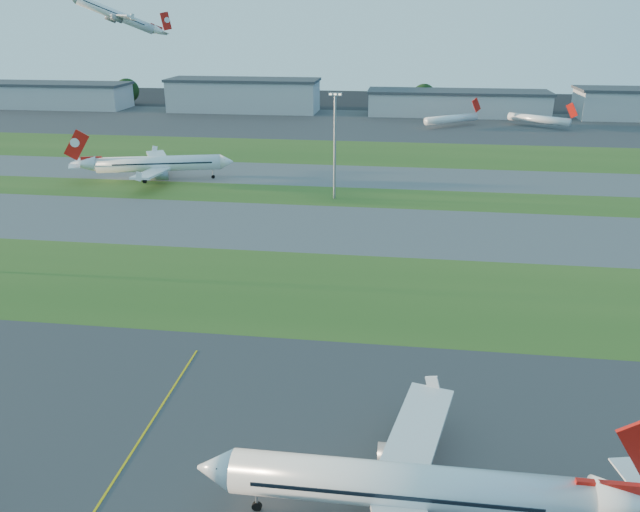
% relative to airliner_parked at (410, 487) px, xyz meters
% --- Properties ---
extents(ground, '(700.00, 700.00, 0.00)m').
position_rel_airliner_parked_xyz_m(ground, '(-33.47, -2.55, -4.20)').
color(ground, black).
rests_on(ground, ground).
extents(apron_near, '(300.00, 70.00, 0.01)m').
position_rel_airliner_parked_xyz_m(apron_near, '(-33.47, -2.55, -4.19)').
color(apron_near, '#333335').
rests_on(apron_near, ground).
extents(grass_strip_a, '(300.00, 34.00, 0.01)m').
position_rel_airliner_parked_xyz_m(grass_strip_a, '(-33.47, 49.45, -4.19)').
color(grass_strip_a, '#2C531B').
rests_on(grass_strip_a, ground).
extents(taxiway_a, '(300.00, 32.00, 0.01)m').
position_rel_airliner_parked_xyz_m(taxiway_a, '(-33.47, 82.45, -4.19)').
color(taxiway_a, '#515154').
rests_on(taxiway_a, ground).
extents(grass_strip_b, '(300.00, 18.00, 0.01)m').
position_rel_airliner_parked_xyz_m(grass_strip_b, '(-33.47, 107.45, -4.19)').
color(grass_strip_b, '#2C531B').
rests_on(grass_strip_b, ground).
extents(taxiway_b, '(300.00, 26.00, 0.01)m').
position_rel_airliner_parked_xyz_m(taxiway_b, '(-33.47, 129.45, -4.19)').
color(taxiway_b, '#515154').
rests_on(taxiway_b, ground).
extents(grass_strip_c, '(300.00, 40.00, 0.01)m').
position_rel_airliner_parked_xyz_m(grass_strip_c, '(-33.47, 162.45, -4.19)').
color(grass_strip_c, '#2C531B').
rests_on(grass_strip_c, ground).
extents(apron_far, '(400.00, 80.00, 0.01)m').
position_rel_airliner_parked_xyz_m(apron_far, '(-33.47, 222.45, -4.19)').
color(apron_far, '#333335').
rests_on(apron_far, ground).
extents(airliner_parked, '(38.29, 32.53, 11.96)m').
position_rel_airliner_parked_xyz_m(airliner_parked, '(0.00, 0.00, 0.00)').
color(airliner_parked, white).
rests_on(airliner_parked, ground).
extents(airliner_taxiing, '(40.55, 34.03, 12.92)m').
position_rel_airliner_parked_xyz_m(airliner_taxiing, '(-68.79, 117.53, 0.34)').
color(airliner_taxiing, white).
rests_on(airliner_taxiing, ground).
extents(airliner_departing, '(30.51, 26.57, 11.36)m').
position_rel_airliner_parked_xyz_m(airliner_departing, '(-113.19, 199.12, 38.74)').
color(airliner_departing, white).
extents(mini_jet_near, '(23.91, 18.56, 9.48)m').
position_rel_airliner_parked_xyz_m(mini_jet_near, '(17.10, 219.73, -0.92)').
color(mini_jet_near, white).
rests_on(mini_jet_near, ground).
extents(mini_jet_far, '(24.48, 17.74, 9.48)m').
position_rel_airliner_parked_xyz_m(mini_jet_far, '(52.52, 223.43, -0.92)').
color(mini_jet_far, white).
rests_on(mini_jet_far, ground).
extents(light_mast_centre, '(3.20, 0.70, 25.80)m').
position_rel_airliner_parked_xyz_m(light_mast_centre, '(-18.47, 105.45, 10.61)').
color(light_mast_centre, gray).
rests_on(light_mast_centre, ground).
extents(hangar_far_west, '(91.80, 23.00, 12.20)m').
position_rel_airliner_parked_xyz_m(hangar_far_west, '(-183.47, 252.45, 1.94)').
color(hangar_far_west, '#999BA0').
rests_on(hangar_far_west, ground).
extents(hangar_west, '(71.40, 23.00, 15.20)m').
position_rel_airliner_parked_xyz_m(hangar_west, '(-78.47, 252.45, 3.44)').
color(hangar_west, '#999BA0').
rests_on(hangar_west, ground).
extents(hangar_east, '(81.60, 23.00, 11.20)m').
position_rel_airliner_parked_xyz_m(hangar_east, '(21.53, 252.45, 1.44)').
color(hangar_east, '#999BA0').
rests_on(hangar_east, ground).
extents(tree_west, '(12.10, 12.10, 13.20)m').
position_rel_airliner_parked_xyz_m(tree_west, '(-143.47, 267.45, 2.94)').
color(tree_west, black).
rests_on(tree_west, ground).
extents(tree_mid_west, '(9.90, 9.90, 10.80)m').
position_rel_airliner_parked_xyz_m(tree_mid_west, '(-53.47, 263.45, 1.64)').
color(tree_mid_west, black).
rests_on(tree_mid_west, ground).
extents(tree_mid_east, '(11.55, 11.55, 12.60)m').
position_rel_airliner_parked_xyz_m(tree_mid_east, '(6.53, 266.45, 2.61)').
color(tree_mid_east, black).
rests_on(tree_mid_east, ground).
extents(tree_east, '(10.45, 10.45, 11.40)m').
position_rel_airliner_parked_xyz_m(tree_east, '(81.53, 264.45, 1.96)').
color(tree_east, black).
rests_on(tree_east, ground).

